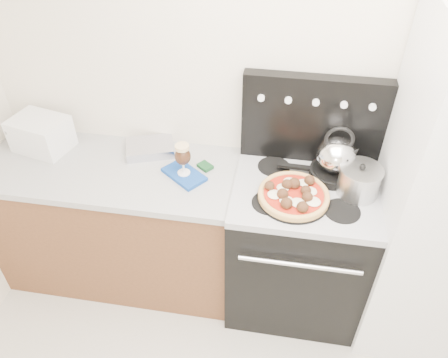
% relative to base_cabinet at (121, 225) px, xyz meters
% --- Properties ---
extents(room_shell, '(3.52, 3.01, 2.52)m').
position_rel_base_cabinet_xyz_m(room_shell, '(1.02, -0.91, 0.82)').
color(room_shell, '#B9B3A9').
rests_on(room_shell, ground).
extents(base_cabinet, '(1.45, 0.60, 0.86)m').
position_rel_base_cabinet_xyz_m(base_cabinet, '(0.00, 0.00, 0.00)').
color(base_cabinet, brown).
rests_on(base_cabinet, ground).
extents(countertop, '(1.48, 0.63, 0.04)m').
position_rel_base_cabinet_xyz_m(countertop, '(0.00, 0.00, 0.45)').
color(countertop, '#A7A7A7').
rests_on(countertop, base_cabinet).
extents(stove_body, '(0.76, 0.65, 0.88)m').
position_rel_base_cabinet_xyz_m(stove_body, '(1.10, -0.02, 0.01)').
color(stove_body, black).
rests_on(stove_body, ground).
extents(cooktop, '(0.76, 0.65, 0.04)m').
position_rel_base_cabinet_xyz_m(cooktop, '(1.10, -0.02, 0.47)').
color(cooktop, '#ADADB2').
rests_on(cooktop, stove_body).
extents(backguard, '(0.76, 0.08, 0.50)m').
position_rel_base_cabinet_xyz_m(backguard, '(1.10, 0.25, 0.74)').
color(backguard, black).
rests_on(backguard, cooktop).
extents(toaster_oven, '(0.35, 0.30, 0.19)m').
position_rel_base_cabinet_xyz_m(toaster_oven, '(-0.44, 0.12, 0.57)').
color(toaster_oven, silver).
rests_on(toaster_oven, countertop).
extents(foil_sheet, '(0.32, 0.28, 0.05)m').
position_rel_base_cabinet_xyz_m(foil_sheet, '(0.20, 0.18, 0.50)').
color(foil_sheet, silver).
rests_on(foil_sheet, countertop).
extents(oven_mitt, '(0.28, 0.26, 0.02)m').
position_rel_base_cabinet_xyz_m(oven_mitt, '(0.44, -0.01, 0.48)').
color(oven_mitt, '#144197').
rests_on(oven_mitt, countertop).
extents(beer_glass, '(0.09, 0.09, 0.19)m').
position_rel_base_cabinet_xyz_m(beer_glass, '(0.44, -0.01, 0.59)').
color(beer_glass, '#341C0F').
rests_on(beer_glass, oven_mitt).
extents(pizza_pan, '(0.41, 0.41, 0.01)m').
position_rel_base_cabinet_xyz_m(pizza_pan, '(1.04, -0.13, 0.50)').
color(pizza_pan, black).
rests_on(pizza_pan, cooktop).
extents(pizza, '(0.39, 0.39, 0.05)m').
position_rel_base_cabinet_xyz_m(pizza, '(1.04, -0.13, 0.53)').
color(pizza, tan).
rests_on(pizza, pizza_pan).
extents(skillet, '(0.26, 0.26, 0.04)m').
position_rel_base_cabinet_xyz_m(skillet, '(1.24, 0.10, 0.51)').
color(skillet, black).
rests_on(skillet, cooktop).
extents(tea_kettle, '(0.25, 0.25, 0.22)m').
position_rel_base_cabinet_xyz_m(tea_kettle, '(1.24, 0.10, 0.65)').
color(tea_kettle, silver).
rests_on(tea_kettle, skillet).
extents(stock_pot, '(0.23, 0.23, 0.15)m').
position_rel_base_cabinet_xyz_m(stock_pot, '(1.36, -0.02, 0.57)').
color(stock_pot, '#B9B9B9').
rests_on(stock_pot, cooktop).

